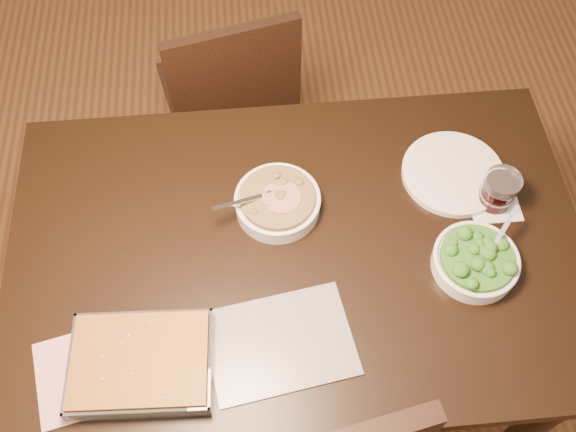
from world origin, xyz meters
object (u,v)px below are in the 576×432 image
object	(u,v)px
baking_dish	(141,363)
broccoli_bowl	(476,261)
table	(298,265)
wine_tumbler	(499,190)
stew_bowl	(278,201)
chair_far	(231,97)
dinner_plate	(453,173)

from	to	relation	value
baking_dish	broccoli_bowl	bearing A→B (deg)	15.67
table	wine_tumbler	size ratio (longest dim) A/B	14.24
stew_bowl	chair_far	distance (m)	0.70
broccoli_bowl	wine_tumbler	size ratio (longest dim) A/B	2.07
stew_bowl	dinner_plate	distance (m)	0.46
table	stew_bowl	distance (m)	0.17
baking_dish	dinner_plate	xyz separation A→B (m)	(0.78, 0.44, -0.02)
broccoli_bowl	dinner_plate	distance (m)	0.26
stew_bowl	wine_tumbler	world-z (taller)	wine_tumbler
wine_tumbler	table	bearing A→B (deg)	-170.53
broccoli_bowl	dinner_plate	xyz separation A→B (m)	(0.01, 0.26, -0.02)
dinner_plate	broccoli_bowl	bearing A→B (deg)	-92.16
broccoli_bowl	baking_dish	size ratio (longest dim) A/B	0.65
stew_bowl	chair_far	world-z (taller)	chair_far
chair_far	stew_bowl	bearing A→B (deg)	86.90
broccoli_bowl	chair_far	xyz separation A→B (m)	(-0.56, 0.82, -0.29)
baking_dish	wine_tumbler	xyz separation A→B (m)	(0.86, 0.35, 0.03)
stew_bowl	broccoli_bowl	xyz separation A→B (m)	(0.45, -0.20, -0.00)
baking_dish	dinner_plate	distance (m)	0.89
wine_tumbler	chair_far	size ratio (longest dim) A/B	0.11
table	baking_dish	bearing A→B (deg)	-143.86
chair_far	baking_dish	bearing A→B (deg)	64.76
stew_bowl	baking_dish	xyz separation A→B (m)	(-0.32, -0.38, -0.00)
broccoli_bowl	baking_dish	bearing A→B (deg)	-167.17
stew_bowl	baking_dish	distance (m)	0.50
stew_bowl	broccoli_bowl	world-z (taller)	stew_bowl
table	broccoli_bowl	world-z (taller)	broccoli_bowl
table	dinner_plate	size ratio (longest dim) A/B	5.35
stew_bowl	wine_tumbler	size ratio (longest dim) A/B	2.33
wine_tumbler	baking_dish	bearing A→B (deg)	-158.02
broccoli_bowl	chair_far	distance (m)	1.04
table	broccoli_bowl	bearing A→B (deg)	-12.48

